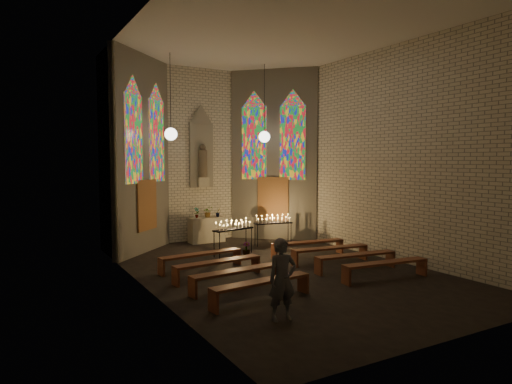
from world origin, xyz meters
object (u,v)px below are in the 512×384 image
at_px(altar, 206,230).
at_px(votive_stand_right, 273,221).
at_px(votive_stand_left, 233,227).
at_px(visitor, 282,279).
at_px(aisle_flower_pot, 246,249).

bearing_deg(altar, votive_stand_right, -42.70).
bearing_deg(votive_stand_left, visitor, -122.17).
xyz_separation_m(aisle_flower_pot, votive_stand_left, (-0.33, 0.33, 0.75)).
relative_size(altar, votive_stand_left, 0.87).
relative_size(votive_stand_left, visitor, 0.95).
distance_m(altar, votive_stand_left, 2.80).
distance_m(votive_stand_left, votive_stand_right, 2.36).
xyz_separation_m(altar, votive_stand_left, (-0.18, -2.75, 0.49)).
xyz_separation_m(altar, visitor, (-2.22, -9.04, 0.35)).
relative_size(altar, visitor, 0.82).
xyz_separation_m(altar, aisle_flower_pot, (0.16, -3.09, -0.26)).
height_order(altar, visitor, visitor).
height_order(altar, aisle_flower_pot, altar).
distance_m(votive_stand_right, visitor, 8.34).
bearing_deg(altar, visitor, -103.78).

